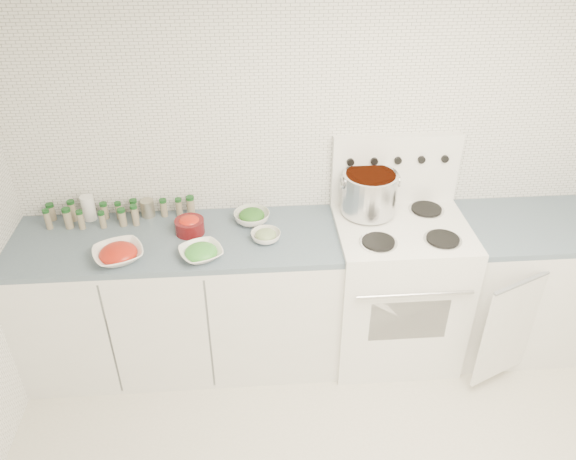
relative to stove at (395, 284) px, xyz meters
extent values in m
cube|color=white|center=(-0.48, 0.32, 0.75)|extent=(3.50, 0.02, 2.50)
cube|color=white|center=(-1.30, 0.00, -0.06)|extent=(1.85, 0.62, 0.86)
cube|color=#48586C|center=(-1.30, 0.00, 0.39)|extent=(1.85, 0.62, 0.03)
cube|color=white|center=(0.00, -0.01, -0.04)|extent=(0.76, 0.65, 0.92)
cube|color=black|center=(0.00, -0.33, 0.00)|extent=(0.45, 0.01, 0.28)
cylinder|color=silver|center=(0.00, -0.37, 0.22)|extent=(0.65, 0.02, 0.02)
cube|color=white|center=(0.00, -0.01, 0.43)|extent=(0.76, 0.65, 0.01)
cube|color=white|center=(0.00, 0.28, 0.65)|extent=(0.76, 0.06, 0.43)
cylinder|color=silver|center=(-0.18, -0.17, 0.44)|extent=(0.21, 0.21, 0.01)
cylinder|color=black|center=(-0.18, -0.17, 0.45)|extent=(0.18, 0.18, 0.01)
cylinder|color=silver|center=(0.18, -0.17, 0.44)|extent=(0.21, 0.21, 0.01)
cylinder|color=black|center=(0.18, -0.17, 0.45)|extent=(0.18, 0.18, 0.01)
cylinder|color=silver|center=(-0.18, 0.15, 0.44)|extent=(0.21, 0.21, 0.01)
cylinder|color=black|center=(-0.18, 0.15, 0.45)|extent=(0.18, 0.18, 0.01)
cylinder|color=silver|center=(0.18, 0.15, 0.44)|extent=(0.21, 0.21, 0.01)
cylinder|color=black|center=(0.18, 0.15, 0.45)|extent=(0.18, 0.18, 0.01)
cylinder|color=black|center=(-0.28, 0.25, 0.72)|extent=(0.04, 0.02, 0.04)
cylinder|color=black|center=(-0.14, 0.25, 0.72)|extent=(0.04, 0.02, 0.04)
cylinder|color=black|center=(0.00, 0.25, 0.72)|extent=(0.04, 0.02, 0.04)
cylinder|color=black|center=(0.14, 0.25, 0.72)|extent=(0.04, 0.02, 0.04)
cylinder|color=black|center=(0.28, 0.25, 0.72)|extent=(0.04, 0.02, 0.04)
cube|color=white|center=(0.82, 0.00, -0.06)|extent=(0.89, 0.62, 0.86)
cube|color=#48586C|center=(0.82, 0.00, 0.39)|extent=(0.89, 0.62, 0.03)
cube|color=white|center=(0.57, -0.39, -0.07)|extent=(0.37, 0.18, 0.70)
cylinder|color=silver|center=(-0.18, 0.15, 0.57)|extent=(0.32, 0.32, 0.24)
cylinder|color=orange|center=(-0.18, 0.15, 0.68)|extent=(0.29, 0.29, 0.03)
torus|color=silver|center=(-0.34, 0.15, 0.65)|extent=(0.01, 0.08, 0.08)
torus|color=silver|center=(-0.01, 0.15, 0.65)|extent=(0.01, 0.08, 0.08)
imported|color=white|center=(-1.58, -0.17, 0.44)|extent=(0.34, 0.34, 0.06)
ellipsoid|color=red|center=(-1.58, -0.17, 0.45)|extent=(0.19, 0.19, 0.08)
imported|color=white|center=(-1.14, -0.19, 0.43)|extent=(0.29, 0.29, 0.05)
ellipsoid|color=#2F7F29|center=(-1.14, -0.19, 0.44)|extent=(0.16, 0.16, 0.07)
imported|color=white|center=(-0.86, 0.15, 0.44)|extent=(0.27, 0.27, 0.07)
ellipsoid|color=#235819|center=(-0.86, 0.15, 0.45)|extent=(0.15, 0.15, 0.07)
imported|color=white|center=(-0.79, -0.05, 0.43)|extent=(0.20, 0.20, 0.05)
ellipsoid|color=#2D5220|center=(-0.79, -0.05, 0.44)|extent=(0.12, 0.12, 0.05)
cylinder|color=#530E10|center=(-1.22, 0.06, 0.45)|extent=(0.17, 0.17, 0.08)
ellipsoid|color=red|center=(-1.22, 0.06, 0.48)|extent=(0.12, 0.12, 0.06)
cylinder|color=white|center=(-1.82, 0.25, 0.48)|extent=(0.08, 0.08, 0.15)
cylinder|color=#9C9884|center=(-1.48, 0.26, 0.46)|extent=(0.10, 0.10, 0.10)
cylinder|color=gray|center=(-2.04, 0.26, 0.45)|extent=(0.05, 0.05, 0.09)
cylinder|color=#134518|center=(-2.04, 0.26, 0.50)|extent=(0.05, 0.05, 0.02)
cylinder|color=gray|center=(-1.91, 0.25, 0.46)|extent=(0.04, 0.04, 0.11)
cylinder|color=#134518|center=(-1.91, 0.25, 0.53)|extent=(0.04, 0.04, 0.02)
cylinder|color=gray|center=(-1.73, 0.26, 0.45)|extent=(0.04, 0.04, 0.09)
cylinder|color=#134518|center=(-1.73, 0.26, 0.50)|extent=(0.04, 0.04, 0.02)
cylinder|color=gray|center=(-1.55, 0.24, 0.46)|extent=(0.04, 0.04, 0.11)
cylinder|color=#134518|center=(-1.55, 0.24, 0.52)|extent=(0.04, 0.04, 0.02)
cylinder|color=gray|center=(-1.65, 0.25, 0.45)|extent=(0.04, 0.04, 0.09)
cylinder|color=#134518|center=(-1.65, 0.25, 0.50)|extent=(0.04, 0.04, 0.02)
cylinder|color=gray|center=(-1.38, 0.26, 0.45)|extent=(0.04, 0.04, 0.09)
cylinder|color=#134518|center=(-1.38, 0.26, 0.51)|extent=(0.04, 0.04, 0.02)
cylinder|color=gray|center=(-1.29, 0.25, 0.45)|extent=(0.04, 0.04, 0.10)
cylinder|color=#134518|center=(-1.29, 0.25, 0.51)|extent=(0.04, 0.04, 0.02)
cylinder|color=gray|center=(-1.22, 0.25, 0.46)|extent=(0.05, 0.05, 0.11)
cylinder|color=#134518|center=(-1.22, 0.25, 0.52)|extent=(0.05, 0.05, 0.02)
cylinder|color=gray|center=(-2.03, 0.17, 0.46)|extent=(0.04, 0.04, 0.11)
cylinder|color=#134518|center=(-2.03, 0.17, 0.52)|extent=(0.04, 0.04, 0.02)
cylinder|color=gray|center=(-1.92, 0.17, 0.46)|extent=(0.05, 0.05, 0.11)
cylinder|color=#134518|center=(-1.92, 0.17, 0.52)|extent=(0.05, 0.05, 0.02)
cylinder|color=gray|center=(-1.84, 0.15, 0.45)|extent=(0.04, 0.04, 0.10)
cylinder|color=#134518|center=(-1.84, 0.15, 0.51)|extent=(0.04, 0.04, 0.02)
cylinder|color=gray|center=(-1.72, 0.15, 0.45)|extent=(0.04, 0.04, 0.09)
cylinder|color=#134518|center=(-1.72, 0.15, 0.50)|extent=(0.04, 0.04, 0.02)
cylinder|color=gray|center=(-1.61, 0.17, 0.45)|extent=(0.04, 0.04, 0.09)
cylinder|color=#134518|center=(-1.61, 0.17, 0.50)|extent=(0.05, 0.05, 0.02)
cylinder|color=gray|center=(-1.54, 0.17, 0.46)|extent=(0.04, 0.04, 0.11)
cylinder|color=#134518|center=(-1.54, 0.17, 0.52)|extent=(0.04, 0.04, 0.02)
camera|label=1|loc=(-0.86, -2.65, 2.17)|focal=35.00mm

